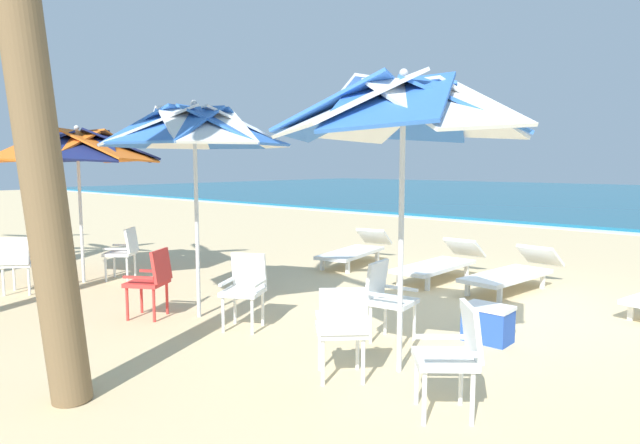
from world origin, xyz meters
name	(u,v)px	position (x,y,z in m)	size (l,w,h in m)	color
ground_plane	(482,307)	(0.00, 0.00, 0.00)	(80.00, 80.00, 0.00)	beige
beach_umbrella_0	(403,111)	(0.43, -2.67, 2.38)	(2.37, 2.37, 2.75)	silver
plastic_chair_0	(342,326)	(0.16, -3.18, 0.50)	(0.63, 0.63, 0.87)	white
plastic_chair_1	(387,296)	(-0.16, -2.01, 0.50)	(0.53, 0.50, 0.87)	white
plastic_chair_2	(453,352)	(1.22, -3.13, 0.50)	(0.63, 0.63, 0.87)	white
beach_umbrella_1	(195,129)	(-2.45, -2.83, 2.33)	(2.34, 2.34, 2.69)	silver
plastic_chair_3	(152,279)	(-2.85, -3.23, 0.50)	(0.62, 0.61, 0.87)	red
plastic_chair_4	(245,286)	(-1.68, -2.72, 0.50)	(0.60, 0.61, 0.87)	white
beach_umbrella_2	(77,147)	(-5.50, -2.88, 2.18)	(2.60, 2.60, 2.52)	silver
plastic_chair_5	(18,261)	(-5.44, -3.87, 0.50)	(0.63, 0.63, 0.87)	white
plastic_chair_6	(124,250)	(-5.19, -2.33, 0.50)	(0.63, 0.63, 0.87)	white
sun_lounger_1	(514,272)	(-0.07, 1.23, 0.28)	(0.86, 2.20, 0.62)	white
sun_lounger_2	(441,263)	(-1.28, 1.17, 0.28)	(0.64, 2.15, 0.62)	white
sun_lounger_3	(356,250)	(-3.18, 1.32, 0.28)	(1.05, 2.23, 0.62)	white
cooler_box	(488,323)	(0.68, -1.31, 0.20)	(0.50, 0.34, 0.40)	blue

